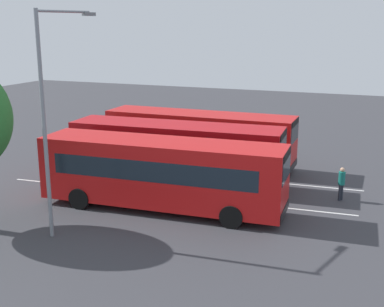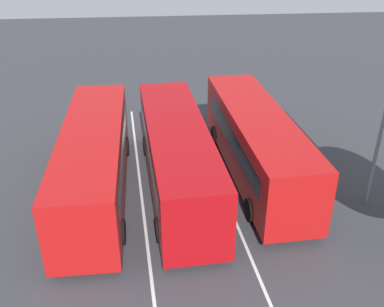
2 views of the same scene
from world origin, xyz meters
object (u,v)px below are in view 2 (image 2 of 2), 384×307
bus_far_left (256,141)px  bus_center_left (177,154)px  pedestrian (161,102)px  street_lamp (383,93)px  bus_center_right (94,159)px

bus_far_left → bus_center_left: bearing=100.6°
pedestrian → bus_center_left: bearing=34.0°
bus_center_left → street_lamp: bearing=-106.5°
bus_center_left → pedestrian: bus_center_left is taller
bus_far_left → pedestrian: (7.53, 4.29, -0.81)m
bus_center_right → street_lamp: 12.27m
street_lamp → bus_far_left: bearing=-17.1°
bus_center_right → pedestrian: bearing=-21.1°
street_lamp → bus_center_right: bearing=7.8°
bus_center_right → pedestrian: (8.55, -3.19, -0.81)m
bus_center_left → bus_center_right: size_ratio=1.01×
bus_far_left → street_lamp: (-2.77, -4.20, 3.31)m
bus_far_left → pedestrian: bearing=26.3°
bus_far_left → pedestrian: size_ratio=6.93×
bus_center_right → pedestrian: 9.16m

